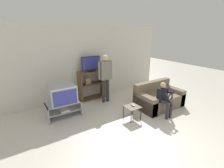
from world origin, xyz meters
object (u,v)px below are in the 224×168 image
tv_stand (64,109)px  person_standing_adult (105,74)px  remote_control_black (132,106)px  couch (158,98)px  television_flat (91,64)px  person_seated_child (164,97)px  remote_control_white (133,105)px  television_main (62,94)px  media_shelf (92,85)px  snack_table (132,108)px

tv_stand → person_standing_adult: bearing=8.9°
remote_control_black → couch: couch is taller
tv_stand → television_flat: 1.87m
couch → person_seated_child: size_ratio=1.51×
tv_stand → couch: bearing=-19.3°
television_flat → remote_control_black: (0.33, -1.96, -0.90)m
tv_stand → remote_control_black: size_ratio=6.73×
remote_control_black → remote_control_white: bearing=26.9°
tv_stand → television_main: (-0.00, -0.01, 0.48)m
media_shelf → couch: media_shelf is taller
remote_control_white → couch: bearing=7.7°
television_main → snack_table: bearing=-36.1°
television_main → couch: bearing=-19.1°
remote_control_white → media_shelf: bearing=101.6°
remote_control_white → person_seated_child: 0.95m
person_standing_adult → tv_stand: bearing=-171.1°
television_main → remote_control_white: television_main is taller
tv_stand → person_seated_child: (2.51, -1.52, 0.38)m
tv_stand → television_main: size_ratio=1.34×
television_main → person_seated_child: (2.52, -1.51, -0.10)m
tv_stand → snack_table: (1.61, -1.18, 0.11)m
television_flat → couch: 2.59m
tv_stand → snack_table: size_ratio=2.43×
media_shelf → person_standing_adult: person_standing_adult is taller
remote_control_black → person_seated_child: size_ratio=0.14×
snack_table → couch: couch is taller
media_shelf → remote_control_black: media_shelf is taller
remote_control_white → person_seated_child: bearing=-22.7°
remote_control_white → remote_control_black: bearing=-158.3°
media_shelf → television_flat: (0.00, 0.01, 0.76)m
tv_stand → television_main: 0.48m
television_flat → snack_table: bearing=-81.4°
television_main → couch: television_main is taller
tv_stand → person_standing_adult: person_standing_adult is taller
tv_stand → person_seated_child: 2.96m
television_main → person_standing_adult: person_standing_adult is taller
snack_table → media_shelf: bearing=98.7°
tv_stand → remote_control_white: bearing=-34.5°
couch → snack_table: bearing=-171.9°
media_shelf → snack_table: (0.30, -1.98, -0.20)m
television_flat → media_shelf: bearing=-117.6°
tv_stand → couch: 3.04m
tv_stand → media_shelf: bearing=31.3°
remote_control_black → person_standing_adult: 1.54m
media_shelf → snack_table: size_ratio=2.61×
remote_control_black → remote_control_white: (0.03, 0.01, 0.00)m
remote_control_black → media_shelf: bearing=105.8°
snack_table → couch: size_ratio=0.26×
tv_stand → remote_control_white: (1.67, -1.15, 0.17)m
media_shelf → television_flat: television_flat is taller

